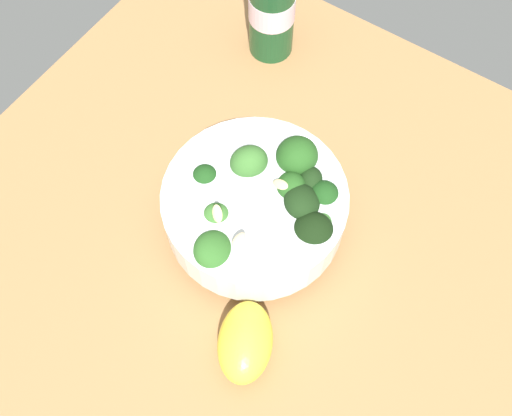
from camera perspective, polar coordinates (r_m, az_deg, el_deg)
ground_plane at (r=68.13cm, az=-0.52°, el=-2.77°), size 68.19×68.19×4.15cm
bowl_of_broccoli at (r=62.49cm, az=0.43°, el=0.31°), size 19.52×19.42×9.73cm
lemon_wedge at (r=59.83cm, az=-1.03°, el=-12.64°), size 9.79×8.53×4.29cm
bottle_tall at (r=75.51cm, az=1.54°, el=18.81°), size 5.71×5.71×15.39cm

